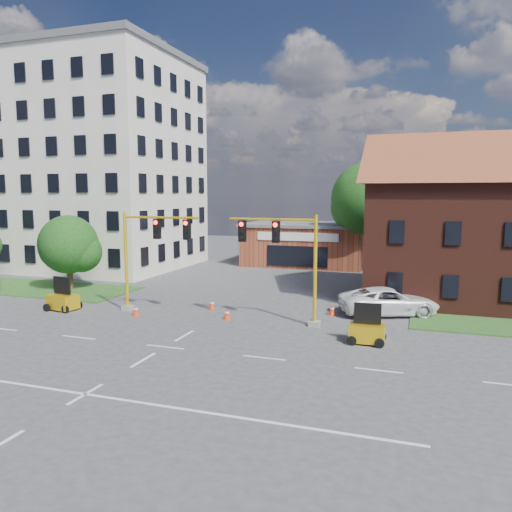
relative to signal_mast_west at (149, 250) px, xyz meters
name	(u,v)px	position (x,y,z in m)	size (l,w,h in m)	color
ground	(165,347)	(4.36, -6.00, -3.92)	(120.00, 120.00, 0.00)	#3E3E40
grass_verge_nw	(4,286)	(-15.64, 4.00, -3.88)	(22.00, 6.00, 0.08)	#21491B
lane_markings	(131,367)	(4.36, -9.00, -3.91)	(60.00, 36.00, 0.01)	silver
office_block	(93,163)	(-15.64, 15.91, 6.39)	(18.40, 15.40, 20.60)	beige
brick_shop	(306,244)	(4.36, 23.99, -1.76)	(12.40, 8.40, 4.30)	brown
tree_large	(372,202)	(11.21, 21.08, 2.60)	(7.23, 6.89, 10.26)	#3A2815
tree_nw_front	(72,246)	(-9.42, 4.58, -0.59)	(4.68, 4.45, 5.71)	#3A2815
signal_mast_west	(149,250)	(0.00, 0.00, 0.00)	(5.30, 0.60, 6.20)	gray
signal_mast_east	(286,255)	(8.71, 0.00, 0.00)	(5.30, 0.60, 6.20)	gray
trailer_west	(63,300)	(-5.54, -1.27, -3.28)	(1.96, 1.46, 2.04)	yellow
trailer_east	(367,331)	(13.47, -2.27, -3.32)	(1.72, 1.17, 1.93)	yellow
cone_a	(136,310)	(-0.39, -1.05, -3.58)	(0.40, 0.40, 0.70)	#FF350D
cone_b	(212,304)	(3.31, 1.93, -3.58)	(0.40, 0.40, 0.70)	#FF350D
cone_c	(227,314)	(5.20, -0.18, -3.58)	(0.40, 0.40, 0.70)	#FF350D
cone_d	(332,310)	(10.82, 2.87, -3.58)	(0.40, 0.40, 0.70)	#FF350D
pickup_white	(389,301)	(14.06, 4.14, -3.09)	(2.74, 5.94, 1.65)	white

